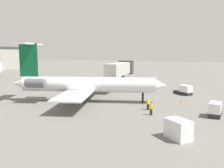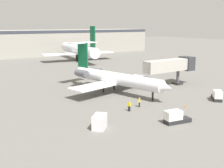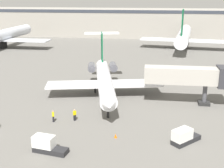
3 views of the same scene
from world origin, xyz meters
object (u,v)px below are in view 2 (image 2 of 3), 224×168
at_px(cargo_container_uld, 100,122).
at_px(traffic_cone_near, 185,106).
at_px(ground_crew_loader, 129,106).
at_px(regional_jet, 112,77).
at_px(baggage_tug_lead, 175,118).
at_px(parked_airliner_west_mid, 79,50).
at_px(baggage_tug_trailing, 217,96).
at_px(ground_crew_marshaller, 139,102).
at_px(jet_bridge, 173,65).

height_order(cargo_container_uld, traffic_cone_near, cargo_container_uld).
height_order(ground_crew_loader, cargo_container_uld, cargo_container_uld).
height_order(regional_jet, baggage_tug_lead, regional_jet).
xyz_separation_m(cargo_container_uld, parked_airliner_west_mid, (30.33, 66.32, 3.26)).
bearing_deg(baggage_tug_trailing, traffic_cone_near, 178.89).
bearing_deg(baggage_tug_trailing, regional_jet, 127.58).
relative_size(ground_crew_marshaller, baggage_tug_trailing, 0.44).
distance_m(ground_crew_loader, baggage_tug_trailing, 17.98).
height_order(jet_bridge, ground_crew_loader, jet_bridge).
xyz_separation_m(baggage_tug_trailing, parked_airliner_west_mid, (4.75, 66.04, 3.39)).
xyz_separation_m(traffic_cone_near, parked_airliner_west_mid, (13.03, 65.88, 3.95)).
bearing_deg(parked_airliner_west_mid, cargo_container_uld, -114.58).
bearing_deg(baggage_tug_lead, jet_bridge, 45.66).
bearing_deg(ground_crew_loader, parked_airliner_west_mid, 70.28).
height_order(baggage_tug_lead, traffic_cone_near, baggage_tug_lead).
xyz_separation_m(baggage_tug_lead, cargo_container_uld, (-10.08, 4.14, 0.13)).
bearing_deg(parked_airliner_west_mid, jet_bridge, -92.57).
distance_m(regional_jet, ground_crew_marshaller, 12.14).
xyz_separation_m(jet_bridge, traffic_cone_near, (-10.69, -13.76, -4.39)).
relative_size(jet_bridge, ground_crew_loader, 8.19).
height_order(ground_crew_marshaller, baggage_tug_lead, baggage_tug_lead).
distance_m(jet_bridge, cargo_container_uld, 31.60).
height_order(jet_bridge, baggage_tug_lead, jet_bridge).
xyz_separation_m(ground_crew_loader, baggage_tug_lead, (2.09, -8.10, -0.02)).
xyz_separation_m(regional_jet, ground_crew_marshaller, (-2.20, -11.73, -2.23)).
distance_m(ground_crew_marshaller, traffic_cone_near, 7.87).
distance_m(ground_crew_marshaller, parked_airliner_west_mid, 64.56).
bearing_deg(traffic_cone_near, regional_jet, 104.81).
xyz_separation_m(baggage_tug_lead, baggage_tug_trailing, (15.51, 4.41, 0.00)).
bearing_deg(ground_crew_loader, ground_crew_marshaller, 17.74).
height_order(ground_crew_marshaller, cargo_container_uld, cargo_container_uld).
bearing_deg(ground_crew_loader, baggage_tug_lead, -75.51).
bearing_deg(ground_crew_marshaller, cargo_container_uld, -155.78).
height_order(jet_bridge, traffic_cone_near, jet_bridge).
bearing_deg(baggage_tug_lead, cargo_container_uld, 157.67).
height_order(traffic_cone_near, parked_airliner_west_mid, parked_airliner_west_mid).
xyz_separation_m(baggage_tug_trailing, traffic_cone_near, (-8.29, 0.16, -0.56)).
xyz_separation_m(jet_bridge, ground_crew_marshaller, (-17.16, -9.33, -3.81)).
relative_size(ground_crew_loader, baggage_tug_trailing, 0.44).
distance_m(regional_jet, jet_bridge, 15.24).
relative_size(baggage_tug_trailing, cargo_container_uld, 1.33).
bearing_deg(cargo_container_uld, baggage_tug_lead, -22.33).
xyz_separation_m(jet_bridge, ground_crew_loader, (-20.01, -10.24, -3.81)).
xyz_separation_m(regional_jet, baggage_tug_trailing, (12.56, -16.33, -2.25)).
height_order(baggage_tug_trailing, traffic_cone_near, baggage_tug_trailing).
relative_size(cargo_container_uld, traffic_cone_near, 5.27).
xyz_separation_m(jet_bridge, cargo_container_uld, (-27.99, -14.20, -3.70)).
xyz_separation_m(regional_jet, ground_crew_loader, (-5.04, -12.64, -2.23)).
bearing_deg(jet_bridge, baggage_tug_trailing, -99.79).
relative_size(ground_crew_loader, baggage_tug_lead, 0.40).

